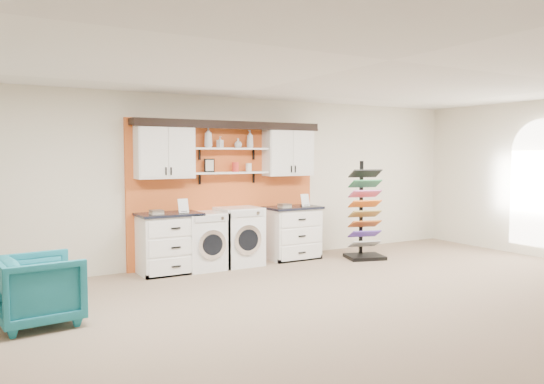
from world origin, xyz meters
TOP-DOWN VIEW (x-y plane):
  - floor at (0.00, 0.00)m, footprint 10.00×10.00m
  - ceiling at (0.00, 0.00)m, footprint 10.00×10.00m
  - wall_back at (0.00, 4.00)m, footprint 10.00×0.00m
  - accent_panel at (0.00, 3.96)m, footprint 3.40×0.07m
  - upper_cabinet_left at (-1.13, 3.79)m, footprint 0.90×0.35m
  - upper_cabinet_right at (1.13, 3.79)m, footprint 0.90×0.35m
  - shelf_lower at (0.00, 3.80)m, footprint 1.32×0.28m
  - shelf_upper at (0.00, 3.80)m, footprint 1.32×0.28m
  - crown_molding at (0.00, 3.81)m, footprint 3.30×0.41m
  - window_arched at (4.94, 1.50)m, footprint 0.06×1.10m
  - picture_frame at (-0.35, 3.85)m, footprint 0.18×0.02m
  - canister_red at (0.10, 3.80)m, footprint 0.11×0.11m
  - canister_cream at (0.35, 3.80)m, footprint 0.10×0.10m
  - base_cabinet_left at (-1.13, 3.64)m, footprint 0.96×0.66m
  - base_cabinet_right at (1.13, 3.64)m, footprint 0.94×0.66m
  - washer at (-0.55, 3.64)m, footprint 0.65×0.71m
  - dryer at (0.07, 3.64)m, footprint 0.69×0.71m
  - sample_rack at (2.24, 3.02)m, footprint 0.75×0.69m
  - armchair at (-3.17, 1.96)m, footprint 0.90×0.88m
  - soap_bottle_a at (-0.39, 3.80)m, footprint 0.13×0.13m
  - soap_bottle_b at (-0.18, 3.80)m, footprint 0.11×0.11m
  - soap_bottle_c at (0.15, 3.80)m, footprint 0.18×0.18m
  - soap_bottle_d at (0.38, 3.80)m, footprint 0.16×0.16m

SIDE VIEW (x-z plane):
  - floor at x=0.00m, z-range 0.00..0.00m
  - armchair at x=-3.17m, z-range 0.00..0.76m
  - washer at x=-0.55m, z-range 0.00..0.91m
  - base_cabinet_right at x=1.13m, z-range 0.00..0.92m
  - base_cabinet_left at x=-1.13m, z-range 0.00..0.94m
  - dryer at x=0.07m, z-range 0.00..0.96m
  - sample_rack at x=2.24m, z-range -0.32..1.40m
  - accent_panel at x=0.00m, z-range 0.00..2.40m
  - window_arched at x=4.94m, z-range 0.26..2.51m
  - wall_back at x=0.00m, z-range -3.60..6.40m
  - shelf_lower at x=0.00m, z-range 1.52..1.54m
  - canister_cream at x=0.35m, z-range 1.54..1.69m
  - canister_red at x=0.10m, z-range 1.54..1.71m
  - picture_frame at x=-0.35m, z-range 1.54..1.77m
  - upper_cabinet_left at x=-1.13m, z-range 1.46..2.30m
  - upper_cabinet_right at x=1.13m, z-range 1.46..2.30m
  - shelf_upper at x=0.00m, z-range 1.92..1.94m
  - soap_bottle_c at x=0.15m, z-range 1.94..2.11m
  - soap_bottle_b at x=-0.18m, z-range 1.95..2.13m
  - soap_bottle_d at x=0.38m, z-range 1.95..2.24m
  - soap_bottle_a at x=-0.39m, z-range 1.94..2.28m
  - crown_molding at x=0.00m, z-range 2.26..2.39m
  - ceiling at x=0.00m, z-range 2.80..2.80m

